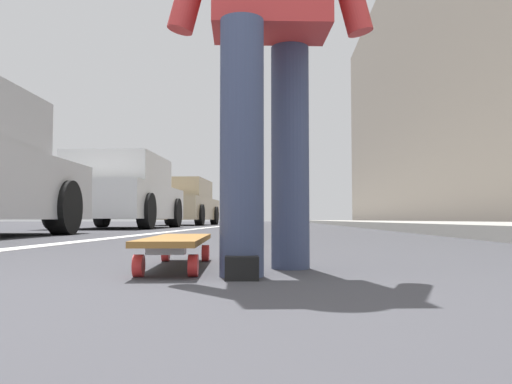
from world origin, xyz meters
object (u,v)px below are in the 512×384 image
at_px(traffic_light, 240,165).
at_px(skater_person, 269,1).
at_px(skateboard, 177,243).
at_px(parked_car_mid, 121,194).
at_px(parked_car_far, 183,203).

bearing_deg(traffic_light, skater_person, -175.11).
relative_size(skateboard, parked_car_mid, 0.21).
bearing_deg(skateboard, parked_car_far, 10.77).
xyz_separation_m(skater_person, parked_car_far, (15.02, 3.17, -0.23)).
height_order(skateboard, parked_car_mid, parked_car_mid).
bearing_deg(skateboard, skater_person, -113.40).
distance_m(skater_person, parked_car_mid, 9.52).
bearing_deg(parked_car_far, traffic_light, -8.10).
distance_m(skateboard, traffic_light, 23.38).
height_order(parked_car_mid, traffic_light, traffic_light).
relative_size(parked_car_far, traffic_light, 1.11).
bearing_deg(skateboard, traffic_light, 4.07).
distance_m(skateboard, skater_person, 0.92).
bearing_deg(skateboard, parked_car_mid, 18.67).
bearing_deg(traffic_light, parked_car_mid, 174.77).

